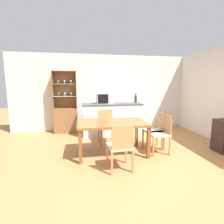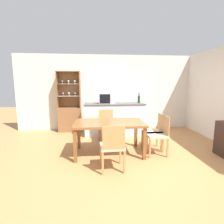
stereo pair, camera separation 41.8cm
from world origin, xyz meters
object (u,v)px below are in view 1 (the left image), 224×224
at_px(wine_bottle, 136,99).
at_px(microwave, 105,98).
at_px(display_cabinet, 66,115).
at_px(dining_chair_head_near, 120,146).
at_px(dining_chair_head_far, 107,126).
at_px(dining_chair_side_right_near, 160,133).
at_px(dining_table, 112,126).
at_px(dining_chair_side_right_far, 155,130).

bearing_deg(wine_bottle, microwave, -174.07).
height_order(display_cabinet, dining_chair_head_near, display_cabinet).
bearing_deg(dining_chair_head_far, display_cabinet, -51.19).
bearing_deg(dining_chair_side_right_near, dining_table, 84.64).
bearing_deg(dining_chair_head_near, wine_bottle, 63.10).
height_order(dining_chair_head_near, microwave, microwave).
distance_m(dining_table, dining_chair_head_far, 0.81).
bearing_deg(dining_chair_side_right_far, dining_chair_side_right_near, 179.64).
bearing_deg(dining_table, dining_chair_head_near, -89.83).
height_order(dining_table, dining_chair_head_far, dining_chair_head_far).
bearing_deg(dining_chair_side_right_far, dining_chair_head_near, 129.78).
height_order(dining_chair_side_right_far, microwave, microwave).
bearing_deg(dining_table, dining_chair_head_far, 90.19).
height_order(dining_chair_head_far, microwave, microwave).
relative_size(dining_chair_head_near, microwave, 1.79).
relative_size(dining_table, dining_chair_side_right_far, 1.76).
relative_size(dining_table, microwave, 3.16).
distance_m(display_cabinet, dining_chair_head_near, 3.08).
distance_m(display_cabinet, dining_table, 2.36).
distance_m(dining_chair_head_near, dining_chair_head_far, 1.58).
relative_size(display_cabinet, wine_bottle, 6.47).
height_order(display_cabinet, wine_bottle, display_cabinet).
xyz_separation_m(dining_chair_side_right_far, dining_chair_side_right_near, (-0.00, -0.28, 0.00)).
bearing_deg(dining_chair_head_far, wine_bottle, -144.52).
xyz_separation_m(dining_table, dining_chair_head_far, (-0.00, 0.79, -0.20)).
distance_m(display_cabinet, microwave, 1.43).
bearing_deg(dining_chair_side_right_far, dining_chair_head_far, 59.16).
bearing_deg(dining_chair_side_right_near, display_cabinet, 47.54).
bearing_deg(dining_chair_side_right_far, dining_table, 96.80).
bearing_deg(wine_bottle, dining_table, -123.21).
bearing_deg(microwave, dining_chair_head_far, -94.28).
bearing_deg(display_cabinet, microwave, -22.64).
bearing_deg(dining_chair_head_near, dining_table, 87.18).
distance_m(display_cabinet, wine_bottle, 2.34).
bearing_deg(dining_chair_head_far, dining_chair_head_near, 86.90).
relative_size(dining_chair_head_near, dining_chair_side_right_near, 1.00).
xyz_separation_m(dining_chair_head_near, dining_chair_side_right_near, (1.10, 0.65, 0.00)).
bearing_deg(dining_chair_head_far, dining_table, 86.91).
height_order(dining_chair_side_right_near, wine_bottle, wine_bottle).
bearing_deg(dining_chair_head_far, dining_chair_side_right_far, 146.24).
xyz_separation_m(dining_chair_side_right_far, dining_chair_head_far, (-1.10, 0.65, 0.00)).
xyz_separation_m(dining_chair_side_right_far, wine_bottle, (-0.01, 1.53, 0.65)).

